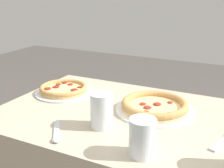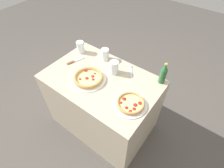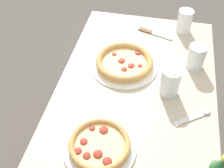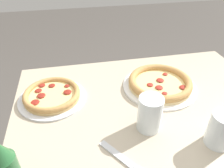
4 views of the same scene
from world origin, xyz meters
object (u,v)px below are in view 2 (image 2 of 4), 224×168
object	(u,v)px
knife	(75,61)
spoon	(131,70)
pizza_pepperoni	(88,78)
glass_red_wine	(81,48)
pizza_salami	(130,103)
glass_iced_tea	(114,68)
glass_lemonade	(105,55)
beer_bottle	(163,74)

from	to	relation	value
knife	spoon	bearing A→B (deg)	-156.70
pizza_pepperoni	spoon	distance (m)	0.41
glass_red_wine	knife	xyz separation A→B (m)	(-0.06, 0.15, -0.05)
pizza_salami	glass_red_wine	distance (m)	0.85
knife	glass_iced_tea	bearing A→B (deg)	-165.94
glass_lemonade	beer_bottle	bearing A→B (deg)	-175.60
beer_bottle	pizza_salami	bearing A→B (deg)	77.90
glass_red_wine	glass_iced_tea	bearing A→B (deg)	174.31
glass_lemonade	pizza_pepperoni	bearing A→B (deg)	101.56
pizza_salami	knife	bearing A→B (deg)	-9.39
pizza_pepperoni	pizza_salami	xyz separation A→B (m)	(-0.46, 0.01, -0.00)
pizza_pepperoni	knife	size ratio (longest dim) A/B	1.66
pizza_salami	glass_iced_tea	bearing A→B (deg)	-34.54
glass_iced_tea	knife	bearing A→B (deg)	14.06
pizza_pepperoni	spoon	world-z (taller)	pizza_pepperoni
pizza_salami	glass_red_wine	bearing A→B (deg)	-18.84
glass_red_wine	knife	distance (m)	0.17
spoon	glass_iced_tea	bearing A→B (deg)	47.96
beer_bottle	knife	bearing A→B (deg)	17.40
glass_lemonade	spoon	xyz separation A→B (m)	(-0.30, -0.01, -0.05)
glass_red_wine	spoon	world-z (taller)	glass_red_wine
knife	spoon	size ratio (longest dim) A/B	1.27
pizza_pepperoni	glass_red_wine	world-z (taller)	glass_red_wine
glass_red_wine	knife	bearing A→B (deg)	111.29
glass_iced_tea	beer_bottle	world-z (taller)	beer_bottle
pizza_pepperoni	beer_bottle	world-z (taller)	beer_bottle
pizza_salami	glass_lemonade	distance (m)	0.62
pizza_pepperoni	beer_bottle	xyz separation A→B (m)	(-0.54, -0.37, 0.08)
pizza_pepperoni	glass_lemonade	world-z (taller)	glass_lemonade
beer_bottle	spoon	world-z (taller)	beer_bottle
knife	glass_red_wine	bearing A→B (deg)	-68.71
beer_bottle	knife	distance (m)	0.87
pizza_pepperoni	glass_red_wine	distance (m)	0.43
pizza_pepperoni	pizza_salami	distance (m)	0.46
glass_lemonade	glass_iced_tea	bearing A→B (deg)	150.76
glass_red_wine	glass_iced_tea	xyz separation A→B (m)	(-0.47, 0.05, 0.00)
glass_red_wine	beer_bottle	size ratio (longest dim) A/B	0.59
glass_lemonade	beer_bottle	distance (m)	0.61
glass_iced_tea	beer_bottle	size ratio (longest dim) A/B	0.60
pizza_pepperoni	glass_iced_tea	xyz separation A→B (m)	(-0.13, -0.22, 0.04)
glass_iced_tea	beer_bottle	distance (m)	0.44
glass_lemonade	beer_bottle	xyz separation A→B (m)	(-0.60, -0.05, 0.05)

